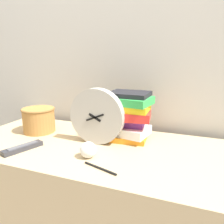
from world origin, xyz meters
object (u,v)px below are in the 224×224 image
object	(u,v)px
book_stack	(127,116)
basket	(39,119)
tv_remote	(23,148)
pen	(100,168)
desk_clock	(97,116)
crumpled_paper_ball	(88,150)

from	to	relation	value
book_stack	basket	size ratio (longest dim) A/B	1.40
tv_remote	pen	xyz separation A→B (m)	(0.38, -0.03, -0.01)
pen	book_stack	bearing A→B (deg)	89.79
desk_clock	crumpled_paper_ball	size ratio (longest dim) A/B	3.94
book_stack	tv_remote	world-z (taller)	book_stack
tv_remote	pen	distance (m)	0.38
basket	pen	size ratio (longest dim) A/B	1.22
book_stack	desk_clock	bearing A→B (deg)	-138.93
basket	tv_remote	distance (m)	0.25
book_stack	crumpled_paper_ball	world-z (taller)	book_stack
crumpled_paper_ball	pen	xyz separation A→B (m)	(0.08, -0.07, -0.03)
desk_clock	crumpled_paper_ball	xyz separation A→B (m)	(0.03, -0.15, -0.10)
basket	crumpled_paper_ball	size ratio (longest dim) A/B	2.66
tv_remote	crumpled_paper_ball	size ratio (longest dim) A/B	2.71
basket	book_stack	bearing A→B (deg)	7.80
basket	crumpled_paper_ball	world-z (taller)	basket
tv_remote	pen	bearing A→B (deg)	-4.97
basket	crumpled_paper_ball	distance (m)	0.43
desk_clock	pen	size ratio (longest dim) A/B	1.81
desk_clock	tv_remote	world-z (taller)	desk_clock
basket	desk_clock	bearing A→B (deg)	-5.70
book_stack	pen	distance (m)	0.34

